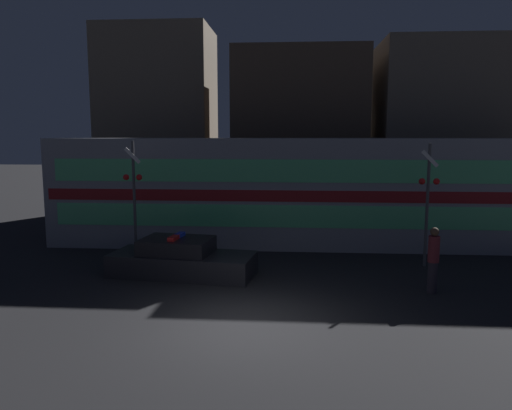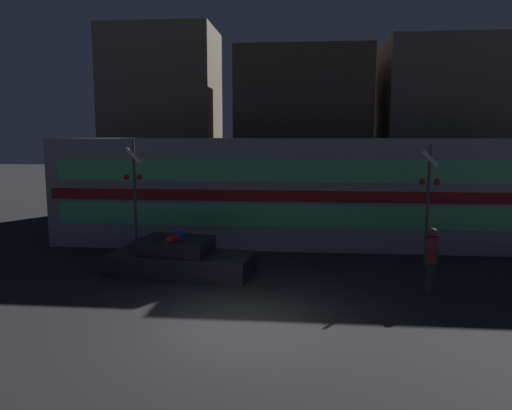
# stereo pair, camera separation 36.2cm
# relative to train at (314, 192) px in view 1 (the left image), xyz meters

# --- Properties ---
(ground_plane) EXTENTS (120.00, 120.00, 0.00)m
(ground_plane) POSITION_rel_train_xyz_m (-1.98, -8.99, -2.13)
(ground_plane) COLOR black
(train) EXTENTS (20.94, 2.94, 4.26)m
(train) POSITION_rel_train_xyz_m (0.00, 0.00, 0.00)
(train) COLOR gray
(train) RESTS_ON ground_plane
(police_car) EXTENTS (4.69, 2.36, 1.29)m
(police_car) POSITION_rel_train_xyz_m (-4.32, -4.84, -1.65)
(police_car) COLOR black
(police_car) RESTS_ON ground_plane
(pedestrian) EXTENTS (0.31, 0.31, 1.86)m
(pedestrian) POSITION_rel_train_xyz_m (3.09, -6.08, -1.17)
(pedestrian) COLOR #2D2833
(pedestrian) RESTS_ON ground_plane
(crossing_signal_near) EXTENTS (0.67, 0.27, 4.12)m
(crossing_signal_near) POSITION_rel_train_xyz_m (3.62, -3.21, 0.23)
(crossing_signal_near) COLOR #4C4C51
(crossing_signal_near) RESTS_ON ground_plane
(crossing_signal_far) EXTENTS (0.67, 0.27, 4.18)m
(crossing_signal_far) POSITION_rel_train_xyz_m (-6.42, -2.90, 0.27)
(crossing_signal_far) COLOR #4C4C51
(crossing_signal_far) RESTS_ON ground_plane
(building_left) EXTENTS (6.03, 4.55, 10.19)m
(building_left) POSITION_rel_train_xyz_m (-8.44, 8.08, 2.97)
(building_left) COLOR #726656
(building_left) RESTS_ON ground_plane
(building_center) EXTENTS (6.63, 5.90, 8.64)m
(building_center) POSITION_rel_train_xyz_m (-0.55, 6.86, 2.19)
(building_center) COLOR brown
(building_center) RESTS_ON ground_plane
(building_right) EXTENTS (10.53, 6.51, 9.01)m
(building_right) POSITION_rel_train_xyz_m (8.75, 7.16, 2.37)
(building_right) COLOR #726656
(building_right) RESTS_ON ground_plane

